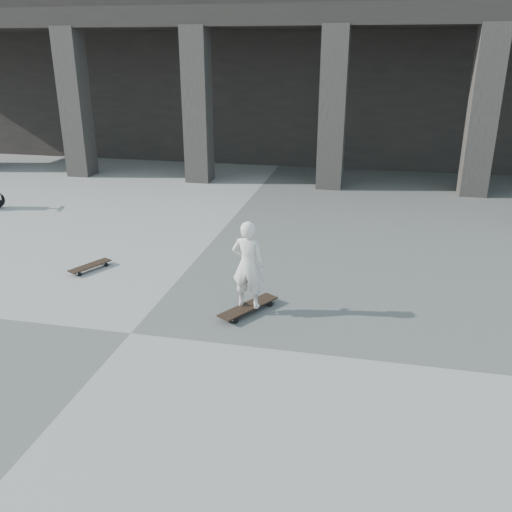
# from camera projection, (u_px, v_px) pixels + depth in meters

# --- Properties ---
(ground) EXTENTS (90.00, 90.00, 0.00)m
(ground) POSITION_uv_depth(u_px,v_px,m) (131.00, 333.00, 6.96)
(ground) COLOR #4F4F4C
(ground) RESTS_ON ground
(colonnade) EXTENTS (28.00, 8.82, 6.00)m
(colonnade) POSITION_uv_depth(u_px,v_px,m) (294.00, 62.00, 18.45)
(colonnade) COLOR black
(colonnade) RESTS_ON ground
(longboard) EXTENTS (0.70, 0.97, 0.10)m
(longboard) POSITION_uv_depth(u_px,v_px,m) (248.00, 307.00, 7.49)
(longboard) COLOR black
(longboard) RESTS_ON ground
(skateboard_spare) EXTENTS (0.49, 0.75, 0.09)m
(skateboard_spare) POSITION_uv_depth(u_px,v_px,m) (90.00, 266.00, 8.93)
(skateboard_spare) COLOR black
(skateboard_spare) RESTS_ON ground
(child) EXTENTS (0.47, 0.33, 1.23)m
(child) POSITION_uv_depth(u_px,v_px,m) (248.00, 265.00, 7.26)
(child) COLOR silver
(child) RESTS_ON longboard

